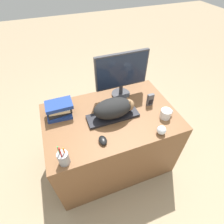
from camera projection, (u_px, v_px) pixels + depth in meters
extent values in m
plane|color=#998466|center=(124.00, 189.00, 1.76)|extent=(12.00, 12.00, 0.00)
cube|color=brown|center=(111.00, 140.00, 1.76)|extent=(1.15, 0.74, 0.70)
cube|color=black|center=(113.00, 116.00, 1.50)|extent=(0.44, 0.15, 0.02)
ellipsoid|color=black|center=(113.00, 108.00, 1.43)|extent=(0.33, 0.19, 0.16)
sphere|color=olive|center=(128.00, 105.00, 1.47)|extent=(0.10, 0.10, 0.10)
cone|color=olive|center=(130.00, 102.00, 1.42)|extent=(0.04, 0.04, 0.04)
cone|color=olive|center=(127.00, 99.00, 1.46)|extent=(0.04, 0.04, 0.04)
cylinder|color=#333338|center=(121.00, 94.00, 1.72)|extent=(0.18, 0.18, 0.02)
cylinder|color=#333338|center=(121.00, 89.00, 1.68)|extent=(0.04, 0.04, 0.10)
cube|color=#333338|center=(122.00, 70.00, 1.53)|extent=(0.49, 0.03, 0.33)
cube|color=#192338|center=(122.00, 71.00, 1.53)|extent=(0.46, 0.01, 0.30)
ellipsoid|color=black|center=(103.00, 140.00, 1.31)|extent=(0.06, 0.09, 0.04)
cylinder|color=silver|center=(166.00, 114.00, 1.47)|extent=(0.09, 0.09, 0.08)
torus|color=silver|center=(170.00, 113.00, 1.49)|extent=(0.06, 0.01, 0.06)
cylinder|color=#939399|center=(64.00, 158.00, 1.16)|extent=(0.08, 0.08, 0.10)
cylinder|color=orange|center=(65.00, 153.00, 1.14)|extent=(0.01, 0.01, 0.11)
cylinder|color=#338C38|center=(60.00, 153.00, 1.13)|extent=(0.01, 0.01, 0.14)
cylinder|color=#B21E1E|center=(61.00, 155.00, 1.10)|extent=(0.01, 0.01, 0.16)
sphere|color=silver|center=(161.00, 130.00, 1.35)|extent=(0.07, 0.07, 0.07)
cube|color=#4C4C51|center=(150.00, 100.00, 1.58)|extent=(0.06, 0.03, 0.12)
cube|color=black|center=(151.00, 102.00, 1.58)|extent=(0.04, 0.00, 0.05)
cube|color=navy|center=(60.00, 115.00, 1.50)|extent=(0.21, 0.15, 0.03)
cube|color=black|center=(59.00, 111.00, 1.48)|extent=(0.21, 0.13, 0.04)
cube|color=#C6B284|center=(59.00, 107.00, 1.46)|extent=(0.18, 0.17, 0.02)
cube|color=navy|center=(59.00, 105.00, 1.44)|extent=(0.22, 0.15, 0.03)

